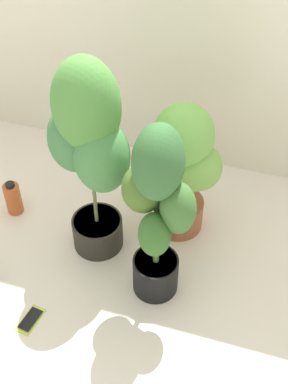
% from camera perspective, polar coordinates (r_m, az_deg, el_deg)
% --- Properties ---
extents(ground_plane, '(8.00, 8.00, 0.00)m').
position_cam_1_polar(ground_plane, '(2.56, -4.77, -7.20)').
color(ground_plane, silver).
rests_on(ground_plane, ground).
extents(potted_plant_front_right, '(0.34, 0.29, 0.91)m').
position_cam_1_polar(potted_plant_front_right, '(2.05, 1.46, -1.70)').
color(potted_plant_front_right, black).
rests_on(potted_plant_front_right, ground).
extents(potted_plant_center, '(0.47, 0.38, 1.03)m').
position_cam_1_polar(potted_plant_center, '(2.19, -5.97, 5.02)').
color(potted_plant_center, '#2A2721').
rests_on(potted_plant_center, ground).
extents(potted_plant_back_right, '(0.46, 0.35, 0.72)m').
position_cam_1_polar(potted_plant_back_right, '(2.41, 4.13, 3.24)').
color(potted_plant_back_right, '#9B5335').
rests_on(potted_plant_back_right, ground).
extents(cell_phone, '(0.09, 0.15, 0.01)m').
position_cam_1_polar(cell_phone, '(2.40, -12.22, -13.37)').
color(cell_phone, '#C9D049').
rests_on(cell_phone, ground).
extents(nutrient_bottle, '(0.08, 0.08, 0.20)m').
position_cam_1_polar(nutrient_bottle, '(2.78, -14.01, -0.66)').
color(nutrient_bottle, '#C15728').
rests_on(nutrient_bottle, ground).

